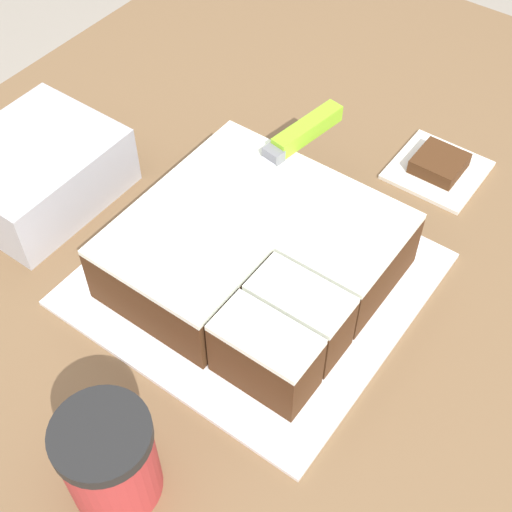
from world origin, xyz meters
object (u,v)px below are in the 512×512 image
Objects in this scene: cake_board at (256,280)px; storage_box at (37,171)px; brownie at (439,163)px; coffee_cup at (110,460)px; knife at (289,143)px; cake at (256,254)px.

storage_box is (-0.05, 0.32, 0.04)m from cake_board.
brownie is 0.54m from storage_box.
coffee_cup is 0.59m from brownie.
knife is (0.14, 0.05, 0.09)m from cake_board.
cake is (0.00, 0.00, 0.04)m from cake_board.
storage_box is at bearing -46.30° from knife.
coffee_cup is at bearing -171.67° from cake.
cake_board is 0.17m from knife.
cake_board is at bearing 28.68° from knife.
coffee_cup reaches higher than storage_box.
cake is at bearing 28.25° from knife.
brownie is (0.30, -0.09, -0.03)m from cake.
storage_box is (-0.35, 0.41, 0.03)m from brownie.
storage_box is (-0.05, 0.31, -0.00)m from cake.
cake is 0.93× the size of knife.
cake is at bearing 44.64° from cake_board.
knife is 1.51× the size of storage_box.
coffee_cup is at bearing 20.93° from knife.
cake is 2.46× the size of coffee_cup.
cake reaches higher than cake_board.
knife is at bearing 11.95° from coffee_cup.
cake_board is at bearing -81.31° from storage_box.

